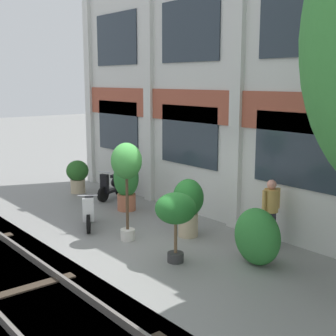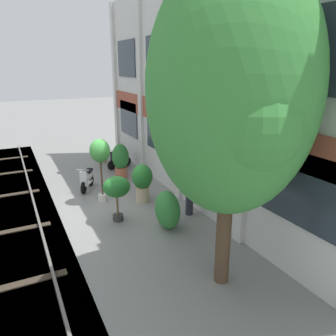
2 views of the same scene
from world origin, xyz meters
name	(u,v)px [view 1 (image 1 of 2)]	position (x,y,z in m)	size (l,w,h in m)	color
ground_plane	(153,250)	(0.00, 0.00, 0.00)	(80.00, 80.00, 0.00)	gray
apartment_facade	(245,75)	(0.00, 2.95, 3.93)	(15.00, 0.64, 7.89)	silver
rail_tracks	(20,295)	(0.00, -3.14, -0.13)	(22.64, 2.80, 0.43)	#5B5449
potted_plant_glazed_jar	(78,174)	(-6.00, 1.36, 0.65)	(0.75, 0.75, 1.12)	tan
potted_plant_ribbed_drum	(126,182)	(-3.14, 1.42, 0.84)	(0.74, 0.74, 1.56)	#B76647
potted_plant_tall_urn	(127,166)	(-0.93, -0.06, 1.81)	(0.73, 0.73, 2.37)	beige
potted_plant_stone_basin	(188,203)	(-0.22, 1.26, 0.83)	(0.76, 0.76, 1.44)	tan
potted_plant_terracotta_small	(176,211)	(0.87, -0.06, 1.12)	(0.87, 0.87, 1.51)	#333333
scooter_near_curb	(113,185)	(-4.56, 1.87, 0.44)	(0.67, 1.34, 0.98)	black
scooter_second_parked	(89,211)	(-2.42, -0.26, 0.44)	(1.22, 0.83, 0.98)	black
resident_by_doorway	(271,211)	(1.51, 2.26, 0.84)	(0.34, 0.53, 1.58)	#282833
topiary_hedge	(257,237)	(2.05, 1.17, 0.61)	(1.11, 0.70, 1.21)	#2D7A33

